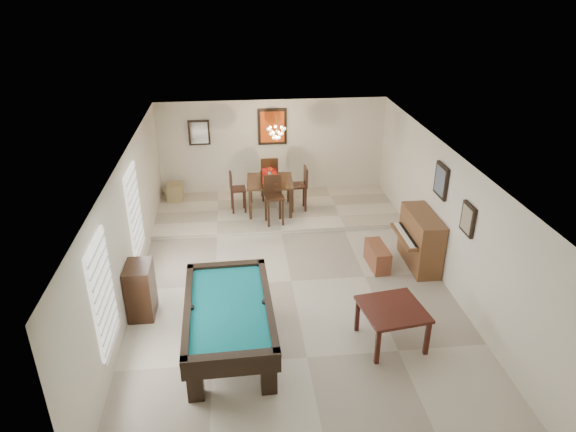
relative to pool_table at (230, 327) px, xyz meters
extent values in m
cube|color=beige|center=(1.21, 1.89, -0.43)|extent=(6.00, 9.00, 0.02)
cube|color=silver|center=(1.21, 6.39, 0.88)|extent=(6.00, 0.04, 2.60)
cube|color=silver|center=(1.21, -2.61, 0.88)|extent=(6.00, 0.04, 2.60)
cube|color=silver|center=(-1.79, 1.89, 0.88)|extent=(0.04, 9.00, 2.60)
cube|color=silver|center=(4.21, 1.89, 0.88)|extent=(0.04, 9.00, 2.60)
cube|color=white|center=(1.21, 1.89, 2.18)|extent=(6.00, 9.00, 0.04)
cube|color=beige|center=(1.21, 5.14, -0.36)|extent=(6.00, 2.50, 0.12)
cube|color=white|center=(-1.76, -0.31, 0.98)|extent=(0.06, 1.00, 1.70)
cube|color=white|center=(-1.76, 2.49, 0.98)|extent=(0.06, 1.00, 1.70)
cube|color=brown|center=(3.05, 2.28, -0.19)|extent=(0.37, 0.86, 0.47)
cube|color=black|center=(-1.55, 1.12, 0.08)|extent=(0.44, 0.66, 0.99)
cube|color=#A08957|center=(-1.41, 5.96, -0.08)|extent=(0.40, 0.49, 0.43)
cube|color=#D84C14|center=(1.21, 6.35, 1.48)|extent=(0.75, 0.06, 0.95)
cube|color=white|center=(-0.69, 6.35, 1.38)|extent=(0.55, 0.06, 0.65)
cube|color=slate|center=(4.17, 2.19, 1.48)|extent=(0.06, 0.55, 0.65)
cube|color=gray|center=(4.17, 0.89, 1.28)|extent=(0.06, 0.45, 0.55)
camera|label=1|loc=(0.23, -6.69, 5.15)|focal=32.00mm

